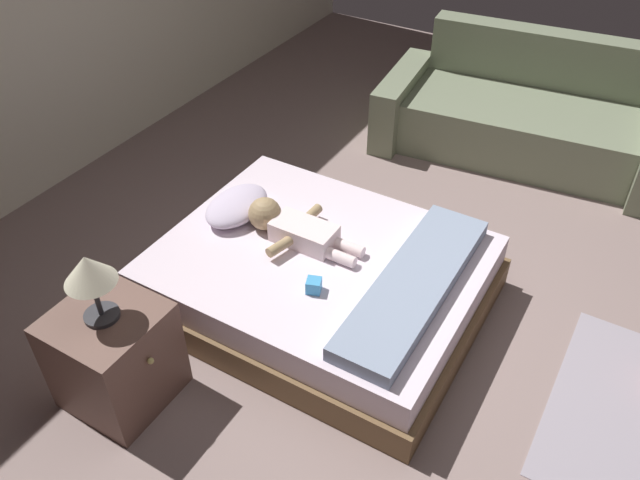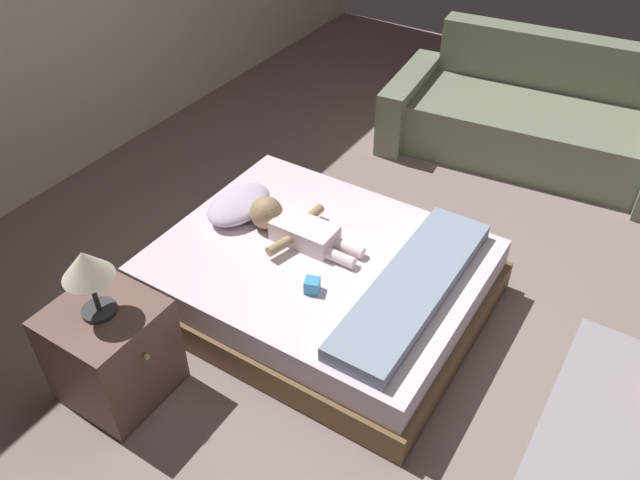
{
  "view_description": "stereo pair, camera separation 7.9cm",
  "coord_description": "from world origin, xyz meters",
  "views": [
    {
      "loc": [
        -2.31,
        -0.63,
        2.6
      ],
      "look_at": [
        -0.07,
        0.7,
        0.45
      ],
      "focal_mm": 35.68,
      "sensor_mm": 36.0,
      "label": 1
    },
    {
      "loc": [
        -2.27,
        -0.69,
        2.6
      ],
      "look_at": [
        -0.07,
        0.7,
        0.45
      ],
      "focal_mm": 35.68,
      "sensor_mm": 36.0,
      "label": 2
    }
  ],
  "objects": [
    {
      "name": "nightstand",
      "position": [
        -1.11,
        1.21,
        0.27
      ],
      "size": [
        0.47,
        0.5,
        0.54
      ],
      "color": "brown",
      "rests_on": "ground_plane"
    },
    {
      "name": "baby",
      "position": [
        -0.02,
        0.91,
        0.42
      ],
      "size": [
        0.49,
        0.69,
        0.19
      ],
      "color": "white",
      "rests_on": "bed"
    },
    {
      "name": "lamp",
      "position": [
        -1.11,
        1.21,
        0.8
      ],
      "size": [
        0.23,
        0.23,
        0.35
      ],
      "color": "#333338",
      "rests_on": "nightstand"
    },
    {
      "name": "blanket",
      "position": [
        -0.07,
        0.15,
        0.39
      ],
      "size": [
        1.25,
        0.33,
        0.08
      ],
      "color": "#8797B0",
      "rests_on": "bed"
    },
    {
      "name": "pillow",
      "position": [
        0.0,
        1.3,
        0.41
      ],
      "size": [
        0.45,
        0.3,
        0.12
      ],
      "color": "silver",
      "rests_on": "bed"
    },
    {
      "name": "toothbrush",
      "position": [
        0.16,
        0.98,
        0.36
      ],
      "size": [
        0.07,
        0.12,
        0.02
      ],
      "color": "purple",
      "rests_on": "bed"
    },
    {
      "name": "couch",
      "position": [
        2.19,
        0.24,
        0.27
      ],
      "size": [
        1.22,
        2.14,
        0.81
      ],
      "color": "gray",
      "rests_on": "ground_plane"
    },
    {
      "name": "bed",
      "position": [
        -0.07,
        0.7,
        0.17
      ],
      "size": [
        1.39,
        1.75,
        0.35
      ],
      "color": "brown",
      "rests_on": "ground_plane"
    },
    {
      "name": "toy_block",
      "position": [
        -0.33,
        0.58,
        0.39
      ],
      "size": [
        0.09,
        0.09,
        0.07
      ],
      "color": "#419EDF",
      "rests_on": "bed"
    },
    {
      "name": "ground_plane",
      "position": [
        0.0,
        0.0,
        0.0
      ],
      "size": [
        8.0,
        8.0,
        0.0
      ],
      "primitive_type": "plane",
      "color": "gray"
    }
  ]
}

